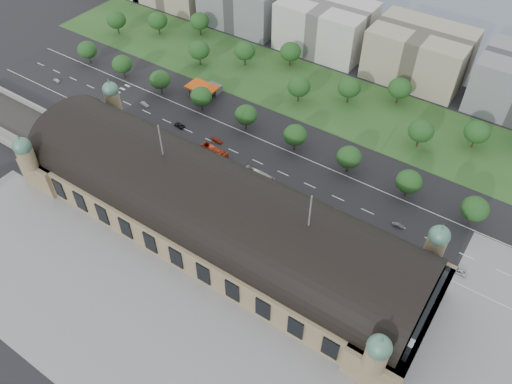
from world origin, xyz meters
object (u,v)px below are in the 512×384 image
Objects in this scene: traffic_car_3 at (217,141)px; traffic_car_4 at (252,176)px; traffic_car_6 at (459,271)px; parked_car_5 at (179,159)px; traffic_car_1 at (144,104)px; traffic_car_5 at (398,225)px; bus_west at (214,151)px; parked_car_0 at (110,118)px; parked_car_4 at (140,137)px; parked_car_1 at (164,144)px; bus_mid at (259,176)px; petrol_station at (208,88)px; bus_east at (333,213)px; parked_car_6 at (212,175)px; traffic_car_0 at (57,80)px; traffic_car_2 at (179,125)px; parked_car_3 at (132,129)px; parked_car_2 at (131,131)px.

traffic_car_4 is (24.36, -9.58, -0.09)m from traffic_car_3.
traffic_car_6 is 1.05× the size of parked_car_5.
traffic_car_5 is (123.98, -3.71, -0.10)m from traffic_car_1.
traffic_car_4 is at bearing -93.69° from bus_west.
parked_car_4 is at bearing 50.49° from parked_car_0.
bus_mid is at bearing 63.60° from parked_car_1.
petrol_station reaches higher than bus_east.
parked_car_1 is 1.04× the size of parked_car_6.
parked_car_5 is at bearing 96.08° from traffic_car_5.
traffic_car_6 is at bearing 58.03° from parked_car_6.
traffic_car_0 is at bearing -89.64° from traffic_car_6.
parked_car_1 is at bearing 91.96° from traffic_car_0.
traffic_car_6 is at bearing 94.22° from traffic_car_2.
parked_car_6 is (27.75, -4.00, 0.00)m from parked_car_1.
petrol_station reaches higher than parked_car_3.
traffic_car_4 is 15.72m from parked_car_6.
traffic_car_0 is at bearing -121.55° from parked_car_2.
bus_mid is at bearing -113.84° from traffic_car_3.
petrol_station reaches higher than traffic_car_4.
petrol_station reaches higher than parked_car_0.
traffic_car_2 is at bearing -156.59° from parked_car_6.
traffic_car_0 is at bearing 93.53° from bus_west.
traffic_car_1 is at bearing 83.66° from traffic_car_5.
bus_west is at bearing 73.73° from parked_car_3.
parked_car_2 is at bearing -86.20° from traffic_car_6.
traffic_car_2 is 1.33× the size of traffic_car_5.
traffic_car_4 is at bearing -92.66° from traffic_car_1.
parked_car_4 is (-3.14, -42.65, -2.22)m from petrol_station.
traffic_car_2 is 22.17m from parked_car_5.
parked_car_0 is (-28.33, -13.16, 0.10)m from traffic_car_2.
bus_mid is at bearing 73.48° from parked_car_2.
bus_west is at bearing 64.87° from parked_car_0.
parked_car_1 is at bearing 20.94° from traffic_car_2.
traffic_car_5 is at bearing 77.20° from parked_car_5.
parked_car_0 reaches higher than parked_car_1.
parked_car_2 is (13.90, -1.84, -0.05)m from parked_car_0.
parked_car_0 is at bearing 90.86° from traffic_car_5.
bus_west is (20.75, 7.00, 1.11)m from parked_car_1.
parked_car_6 is 18.45m from bus_mid.
parked_car_2 is at bearing 49.66° from parked_car_0.
bus_west is at bearing -93.76° from traffic_car_1.
parked_car_3 is (-15.40, -13.16, -0.08)m from traffic_car_2.
traffic_car_0 is 103.33m from parked_car_6.
traffic_car_3 is 21.11m from parked_car_6.
traffic_car_3 is 1.34× the size of traffic_car_4.
parked_car_1 is 0.92× the size of parked_car_5.
traffic_car_2 reaches higher than parked_car_5.
traffic_car_1 is 0.85× the size of parked_car_2.
parked_car_4 is 55.71m from bus_mid.
traffic_car_5 is 88.28m from parked_car_5.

